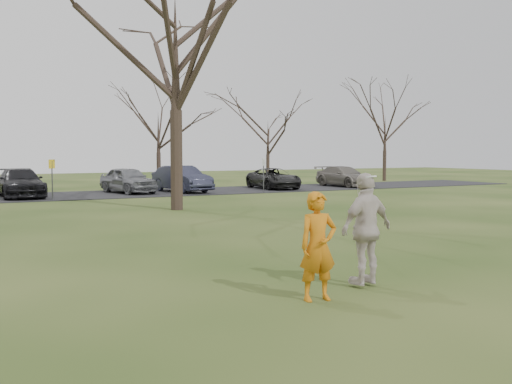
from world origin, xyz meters
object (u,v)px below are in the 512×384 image
at_px(car_6, 274,178).
at_px(car_5, 182,179).
at_px(player_defender, 318,246).
at_px(catching_play, 366,229).
at_px(car_4, 128,180).
at_px(big_tree, 175,43).
at_px(car_7, 344,176).
at_px(car_3, 20,183).

bearing_deg(car_6, car_5, -174.60).
xyz_separation_m(player_defender, catching_play, (1.31, 0.39, 0.17)).
relative_size(car_4, car_6, 0.94).
relative_size(player_defender, big_tree, 0.13).
distance_m(car_7, catching_play, 30.24).
xyz_separation_m(player_defender, car_5, (6.97, 25.00, -0.08)).
bearing_deg(car_7, car_6, 174.61).
bearing_deg(catching_play, car_3, 97.75).
height_order(car_5, car_7, car_5).
bearing_deg(car_4, player_defender, -111.30).
bearing_deg(car_7, catching_play, -129.25).
bearing_deg(car_4, catching_play, -108.51).
distance_m(player_defender, car_5, 25.96).
bearing_deg(car_5, catching_play, -112.83).
height_order(player_defender, car_5, player_defender).
xyz_separation_m(car_3, catching_play, (3.39, -24.90, 0.27)).
relative_size(player_defender, car_3, 0.35).
xyz_separation_m(catching_play, big_tree, (1.81, 14.93, 5.93)).
bearing_deg(player_defender, car_3, 102.38).
bearing_deg(catching_play, car_6, 63.95).
height_order(car_4, car_5, car_5).
relative_size(car_5, car_7, 0.99).
xyz_separation_m(car_7, catching_play, (-17.65, -24.55, 0.33)).
height_order(car_4, big_tree, big_tree).
bearing_deg(car_4, big_tree, -106.87).
height_order(player_defender, catching_play, catching_play).
height_order(player_defender, car_6, player_defender).
relative_size(car_5, car_6, 0.99).
xyz_separation_m(player_defender, car_7, (18.96, 24.94, -0.16)).
xyz_separation_m(car_6, big_tree, (-10.28, -9.81, 6.29)).
bearing_deg(car_5, car_4, 158.32).
distance_m(car_3, car_7, 21.04).
bearing_deg(car_5, car_3, 168.31).
relative_size(car_3, car_7, 1.09).
bearing_deg(player_defender, car_5, 82.10).
height_order(car_4, car_7, car_4).
relative_size(player_defender, car_7, 0.38).
bearing_deg(car_6, catching_play, -111.75).
bearing_deg(big_tree, car_7, 31.28).
relative_size(car_5, catching_play, 2.35).
bearing_deg(car_7, car_4, 173.79).
xyz_separation_m(car_4, catching_play, (-2.55, -25.26, 0.26)).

